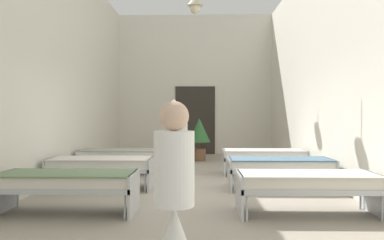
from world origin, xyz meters
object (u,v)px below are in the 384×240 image
bed_right_row_0 (307,183)px  potted_plant (199,134)px  bed_left_row_1 (101,165)px  bed_right_row_2 (264,155)px  nurse_near_aisle (182,145)px  bed_right_row_1 (280,166)px  bed_left_row_0 (68,182)px  bed_left_row_2 (121,155)px  nurse_mid_aisle (174,229)px

bed_right_row_0 → potted_plant: bearing=102.9°
bed_left_row_1 → bed_right_row_2: 3.83m
bed_left_row_1 → nurse_near_aisle: bearing=71.6°
bed_right_row_2 → bed_left_row_1: bearing=-150.2°
bed_right_row_1 → bed_right_row_2: (0.00, 1.90, 0.00)m
bed_right_row_0 → bed_right_row_1: 1.90m
bed_left_row_0 → bed_right_row_1: same height
bed_right_row_2 → potted_plant: potted_plant is taller
bed_left_row_1 → bed_left_row_2: same height
bed_left_row_1 → nurse_mid_aisle: bearing=-69.9°
bed_left_row_0 → potted_plant: size_ratio=1.47×
bed_right_row_1 → bed_left_row_2: (-3.32, 1.90, 0.00)m
bed_right_row_2 → nurse_mid_aisle: bearing=-104.5°
nurse_near_aisle → nurse_mid_aisle: 8.53m
bed_left_row_0 → bed_right_row_2: 5.05m
bed_right_row_0 → bed_left_row_1: same height
bed_right_row_0 → nurse_near_aisle: 6.23m
nurse_near_aisle → nurse_mid_aisle: bearing=-167.6°
bed_right_row_0 → bed_right_row_2: same height
bed_left_row_1 → bed_left_row_0: bearing=-90.0°
bed_right_row_1 → bed_left_row_1: bearing=180.0°
nurse_near_aisle → potted_plant: nurse_near_aisle is taller
bed_right_row_0 → nurse_near_aisle: nurse_near_aisle is taller
bed_left_row_2 → bed_right_row_0: bearing=-48.8°
bed_right_row_1 → bed_left_row_2: bearing=150.2°
bed_left_row_0 → bed_left_row_2: bearing=90.0°
nurse_mid_aisle → bed_left_row_2: bearing=16.7°
bed_left_row_1 → nurse_mid_aisle: nurse_mid_aisle is taller
nurse_mid_aisle → potted_plant: size_ratio=1.15×
bed_left_row_0 → bed_left_row_1: (0.00, 1.90, 0.00)m
bed_left_row_2 → nurse_near_aisle: size_ratio=1.28×
bed_right_row_2 → nurse_mid_aisle: (-1.67, -6.42, 0.09)m
nurse_near_aisle → potted_plant: (0.48, 0.69, 0.29)m
bed_right_row_1 → bed_right_row_2: bearing=90.0°
bed_right_row_1 → nurse_mid_aisle: (-1.67, -4.52, 0.09)m
bed_right_row_1 → nurse_near_aisle: 4.47m
potted_plant → bed_left_row_0: bearing=-105.4°
bed_right_row_0 → bed_left_row_1: 3.83m
potted_plant → bed_left_row_1: bearing=-111.1°
bed_right_row_0 → bed_left_row_2: (-3.32, 3.80, 0.00)m
bed_left_row_1 → bed_left_row_2: (0.00, 1.90, 0.00)m
bed_left_row_0 → bed_right_row_2: same height
bed_left_row_2 → bed_right_row_2: bearing=0.0°
nurse_mid_aisle → potted_plant: (0.16, 9.22, 0.29)m
nurse_mid_aisle → bed_right_row_2: bearing=-12.3°
bed_left_row_0 → bed_right_row_0: (3.32, 0.00, 0.00)m
bed_right_row_2 → nurse_near_aisle: 2.90m
bed_left_row_1 → bed_right_row_1: size_ratio=1.00×
bed_right_row_0 → nurse_mid_aisle: size_ratio=1.28×
bed_right_row_2 → bed_right_row_0: bearing=-90.0°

